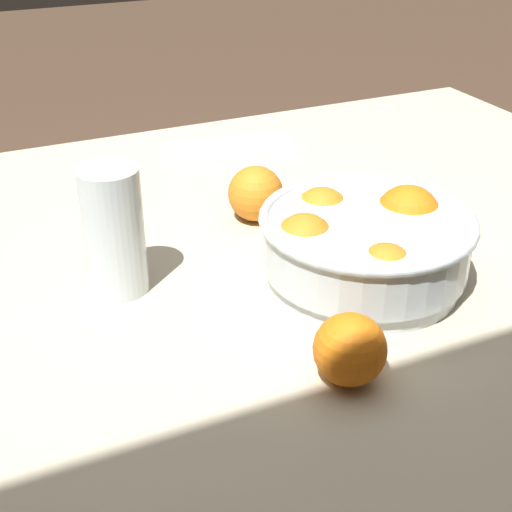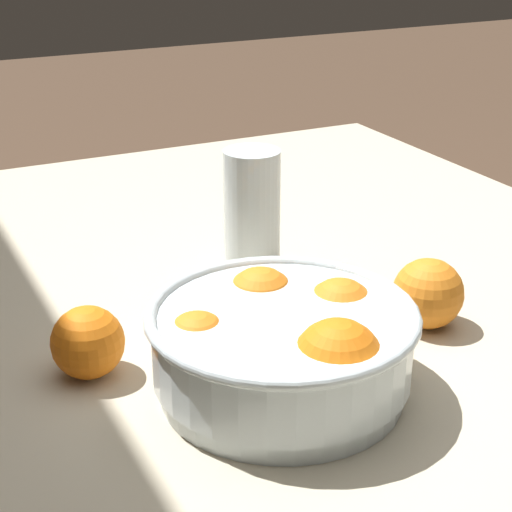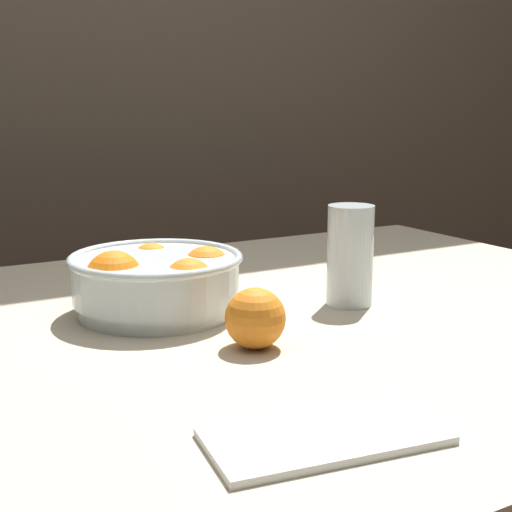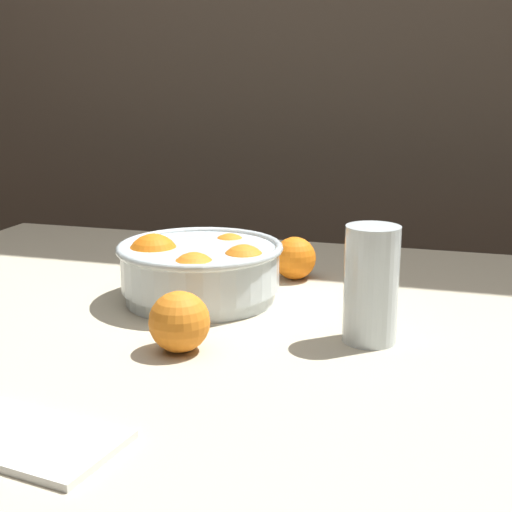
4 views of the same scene
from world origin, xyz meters
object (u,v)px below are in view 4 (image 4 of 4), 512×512
object	(u,v)px
orange_loose_front	(179,322)
fruit_bowl	(200,269)
juice_glass	(371,289)
orange_loose_near_bowl	(297,258)

from	to	relation	value
orange_loose_front	fruit_bowl	bearing A→B (deg)	103.47
juice_glass	orange_loose_front	xyz separation A→B (m)	(-0.22, -0.10, -0.03)
orange_loose_front	orange_loose_near_bowl	bearing A→B (deg)	79.49
orange_loose_near_bowl	orange_loose_front	xyz separation A→B (m)	(-0.07, -0.36, 0.00)
orange_loose_near_bowl	orange_loose_front	size ratio (longest dim) A/B	0.93
fruit_bowl	juice_glass	bearing A→B (deg)	-20.26
fruit_bowl	orange_loose_near_bowl	bearing A→B (deg)	53.62
juice_glass	orange_loose_near_bowl	bearing A→B (deg)	121.45
juice_glass	fruit_bowl	bearing A→B (deg)	159.74
fruit_bowl	juice_glass	world-z (taller)	juice_glass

